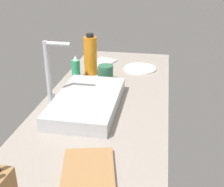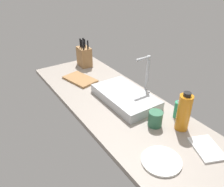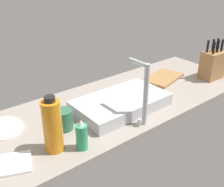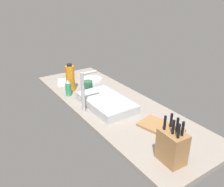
# 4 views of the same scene
# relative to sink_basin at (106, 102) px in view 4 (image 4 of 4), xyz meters

# --- Properties ---
(countertop_slab) EXTENTS (1.84, 0.62, 0.04)m
(countertop_slab) POSITION_rel_sink_basin_xyz_m (0.01, -0.07, -0.05)
(countertop_slab) COLOR gray
(countertop_slab) RESTS_ON ground
(sink_basin) EXTENTS (0.50, 0.29, 0.06)m
(sink_basin) POSITION_rel_sink_basin_xyz_m (0.00, 0.00, 0.00)
(sink_basin) COLOR #B7BABF
(sink_basin) RESTS_ON countertop_slab
(faucet) EXTENTS (0.06, 0.13, 0.31)m
(faucet) POSITION_rel_sink_basin_xyz_m (0.01, 0.18, 0.15)
(faucet) COLOR #B7BABF
(faucet) RESTS_ON countertop_slab
(knife_block) EXTENTS (0.15, 0.11, 0.26)m
(knife_block) POSITION_rel_sink_basin_xyz_m (-0.74, 0.06, 0.06)
(knife_block) COLOR #9E7042
(knife_block) RESTS_ON countertop_slab
(cutting_board) EXTENTS (0.31, 0.23, 0.02)m
(cutting_board) POSITION_rel_sink_basin_xyz_m (-0.48, -0.13, -0.02)
(cutting_board) COLOR #9E7042
(cutting_board) RESTS_ON countertop_slab
(soap_bottle) EXTENTS (0.05, 0.05, 0.14)m
(soap_bottle) POSITION_rel_sink_basin_xyz_m (0.35, 0.16, 0.03)
(soap_bottle) COLOR #2D9966
(soap_bottle) RESTS_ON countertop_slab
(water_bottle) EXTENTS (0.08, 0.08, 0.25)m
(water_bottle) POSITION_rel_sink_basin_xyz_m (0.45, 0.09, 0.09)
(water_bottle) COLOR orange
(water_bottle) RESTS_ON countertop_slab
(dinner_plate) EXTENTS (0.21, 0.21, 0.01)m
(dinner_plate) POSITION_rel_sink_basin_xyz_m (0.57, -0.20, -0.03)
(dinner_plate) COLOR white
(dinner_plate) RESTS_ON countertop_slab
(dish_towel) EXTENTS (0.23, 0.19, 0.01)m
(dish_towel) POSITION_rel_sink_basin_xyz_m (0.64, 0.07, -0.03)
(dish_towel) COLOR white
(dish_towel) RESTS_ON countertop_slab
(coffee_mug) EXTENTS (0.09, 0.09, 0.10)m
(coffee_mug) POSITION_rel_sink_basin_xyz_m (0.34, -0.02, 0.02)
(coffee_mug) COLOR #2D6647
(coffee_mug) RESTS_ON countertop_slab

